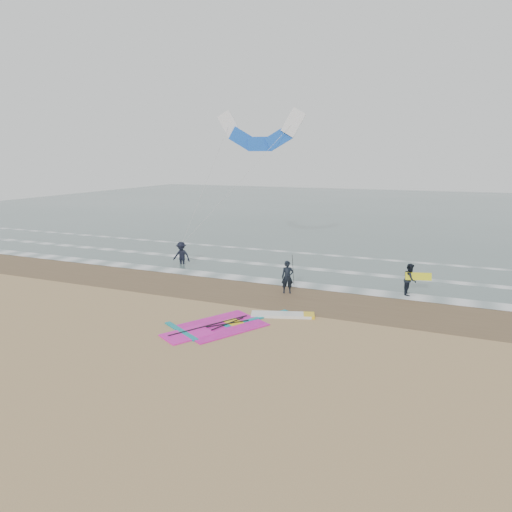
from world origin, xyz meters
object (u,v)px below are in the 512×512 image
at_px(windsurf_rig, 239,323).
at_px(person_wading, 181,251).
at_px(person_standing, 287,277).
at_px(surf_kite, 260,134).
at_px(person_walking, 410,279).

distance_m(windsurf_rig, person_wading, 11.90).
distance_m(person_standing, person_wading, 9.31).
relative_size(person_standing, surf_kite, 0.20).
relative_size(person_walking, person_wading, 0.89).
bearing_deg(person_standing, person_walking, -3.42).
xyz_separation_m(person_standing, person_wading, (-8.63, 3.49, 0.07)).
relative_size(windsurf_rig, surf_kite, 0.66).
bearing_deg(person_standing, surf_kite, 99.58).
relative_size(windsurf_rig, person_walking, 3.50).
xyz_separation_m(windsurf_rig, surf_kite, (-3.85, 11.87, 8.48)).
height_order(windsurf_rig, person_walking, person_walking).
xyz_separation_m(person_standing, person_walking, (5.97, 2.13, -0.03)).
xyz_separation_m(windsurf_rig, person_wading, (-8.16, 8.62, 0.90)).
distance_m(windsurf_rig, person_walking, 9.74).
bearing_deg(person_standing, windsurf_rig, -118.28).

